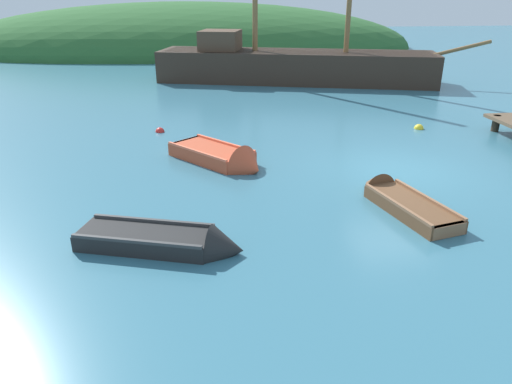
{
  "coord_description": "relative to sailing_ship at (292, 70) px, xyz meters",
  "views": [
    {
      "loc": [
        -5.84,
        -12.81,
        4.96
      ],
      "look_at": [
        -4.48,
        -1.71,
        0.22
      ],
      "focal_mm": 33.37,
      "sensor_mm": 36.0,
      "label": 1
    }
  ],
  "objects": [
    {
      "name": "rowboat_outer_right",
      "position": [
        -4.87,
        -14.0,
        -0.52
      ],
      "size": [
        3.17,
        3.42,
        1.23
      ],
      "rotation": [
        0.0,
        0.0,
        5.42
      ],
      "color": "#C64C2D",
      "rests_on": "ground"
    },
    {
      "name": "rowboat_near_dock",
      "position": [
        -6.3,
        -19.15,
        -0.54
      ],
      "size": [
        3.64,
        1.99,
        0.98
      ],
      "rotation": [
        0.0,
        0.0,
        5.98
      ],
      "color": "black",
      "rests_on": "ground"
    },
    {
      "name": "shore_hill",
      "position": [
        -6.48,
        17.56,
        -0.66
      ],
      "size": [
        42.04,
        18.16,
        8.25
      ],
      "primitive_type": "ellipsoid",
      "color": "#2D602D",
      "rests_on": "ground"
    },
    {
      "name": "buoy_yellow",
      "position": [
        2.93,
        -10.85,
        -0.66
      ],
      "size": [
        0.37,
        0.37,
        0.37
      ],
      "primitive_type": "sphere",
      "color": "yellow",
      "rests_on": "ground"
    },
    {
      "name": "rowboat_far",
      "position": [
        -0.73,
        -17.65,
        -0.56
      ],
      "size": [
        1.71,
        3.4,
        0.94
      ],
      "rotation": [
        0.0,
        0.0,
        1.81
      ],
      "color": "brown",
      "rests_on": "ground"
    },
    {
      "name": "sailing_ship",
      "position": [
        0.0,
        0.0,
        0.0
      ],
      "size": [
        18.32,
        7.48,
        12.95
      ],
      "rotation": [
        0.0,
        0.0,
        -0.27
      ],
      "color": "#38281E",
      "rests_on": "ground"
    },
    {
      "name": "buoy_red",
      "position": [
        -7.08,
        -10.07,
        -0.66
      ],
      "size": [
        0.34,
        0.34,
        0.34
      ],
      "primitive_type": "sphere",
      "color": "red",
      "rests_on": "ground"
    },
    {
      "name": "ground_plane",
      "position": [
        0.26,
        -15.18,
        -0.66
      ],
      "size": [
        120.0,
        120.0,
        0.0
      ],
      "primitive_type": "plane",
      "color": "teal"
    }
  ]
}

